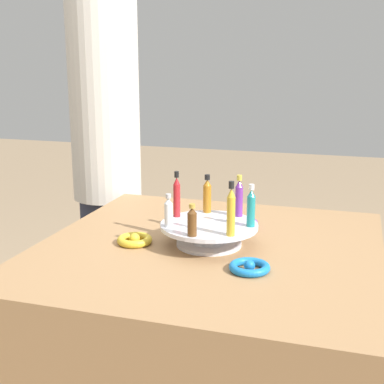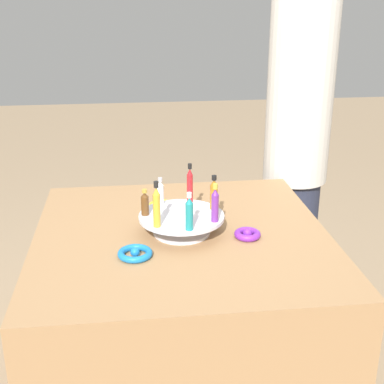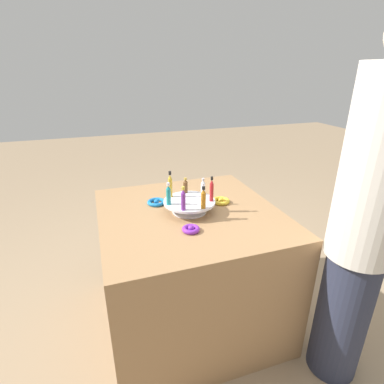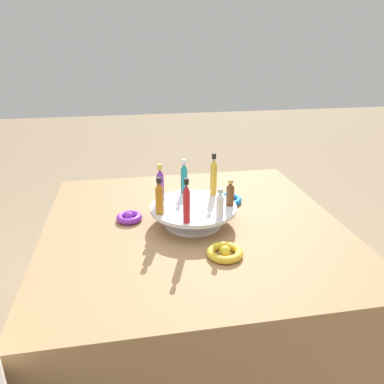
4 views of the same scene
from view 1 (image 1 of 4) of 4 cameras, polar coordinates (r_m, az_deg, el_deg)
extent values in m
cube|color=#9E754C|center=(1.74, 1.72, -17.40)|extent=(0.98, 0.98, 0.75)
cylinder|color=silver|center=(1.57, 1.82, -5.51)|extent=(0.19, 0.19, 0.01)
cylinder|color=silver|center=(1.56, 1.83, -4.58)|extent=(0.10, 0.10, 0.04)
cylinder|color=silver|center=(1.55, 1.84, -3.60)|extent=(0.28, 0.28, 0.01)
cylinder|color=#B21E23|center=(1.61, -1.63, -0.92)|extent=(0.02, 0.02, 0.10)
cone|color=#B21E23|center=(1.59, -1.65, 1.19)|extent=(0.02, 0.02, 0.02)
cylinder|color=black|center=(1.59, -1.65, 1.89)|extent=(0.01, 0.01, 0.02)
cylinder|color=silver|center=(1.51, -2.52, -2.48)|extent=(0.02, 0.02, 0.07)
cone|color=silver|center=(1.50, -2.54, -0.94)|extent=(0.02, 0.02, 0.02)
cylinder|color=#B2B2B7|center=(1.50, -2.54, -0.43)|extent=(0.02, 0.02, 0.01)
cylinder|color=brown|center=(1.44, 0.01, -3.48)|extent=(0.03, 0.03, 0.06)
cone|color=brown|center=(1.43, 0.01, -1.99)|extent=(0.02, 0.02, 0.01)
cylinder|color=#B79338|center=(1.42, 0.01, -1.49)|extent=(0.02, 0.02, 0.01)
cylinder|color=gold|center=(1.44, 4.17, -2.61)|extent=(0.02, 0.02, 0.11)
cone|color=gold|center=(1.42, 4.22, -0.08)|extent=(0.02, 0.02, 0.02)
cylinder|color=black|center=(1.42, 4.23, 0.77)|extent=(0.01, 0.01, 0.02)
cylinder|color=teal|center=(1.53, 6.30, -2.07)|extent=(0.02, 0.02, 0.09)
cone|color=teal|center=(1.51, 6.36, -0.12)|extent=(0.02, 0.02, 0.02)
cylinder|color=silver|center=(1.51, 6.38, 0.53)|extent=(0.02, 0.02, 0.02)
cylinder|color=#702D93|center=(1.62, 5.03, -1.02)|extent=(0.02, 0.02, 0.09)
cone|color=#702D93|center=(1.61, 5.07, 0.90)|extent=(0.02, 0.02, 0.02)
cylinder|color=gold|center=(1.60, 5.08, 1.53)|extent=(0.02, 0.02, 0.02)
cylinder|color=#AD6B19|center=(1.66, 1.63, -0.74)|extent=(0.03, 0.03, 0.09)
cone|color=#AD6B19|center=(1.64, 1.64, 1.01)|extent=(0.02, 0.02, 0.02)
cylinder|color=black|center=(1.64, 1.64, 1.59)|extent=(0.02, 0.02, 0.02)
torus|color=gold|center=(1.59, -6.14, -5.11)|extent=(0.10, 0.10, 0.02)
sphere|color=gold|center=(1.59, -6.14, -4.95)|extent=(0.03, 0.03, 0.03)
torus|color=blue|center=(1.39, 6.15, -7.98)|extent=(0.11, 0.11, 0.02)
sphere|color=blue|center=(1.39, 6.16, -7.82)|extent=(0.03, 0.03, 0.03)
torus|color=purple|center=(1.75, 5.61, -3.29)|extent=(0.09, 0.09, 0.02)
sphere|color=purple|center=(1.75, 5.61, -3.14)|extent=(0.03, 0.03, 0.03)
cylinder|color=#282D42|center=(2.43, -8.62, -8.60)|extent=(0.24, 0.24, 0.71)
cylinder|color=beige|center=(2.25, -9.33, 9.49)|extent=(0.29, 0.29, 0.81)
camera|label=2|loc=(1.78, 63.66, 14.04)|focal=50.00mm
camera|label=3|loc=(2.86, 19.54, 17.34)|focal=28.00mm
camera|label=4|loc=(2.21, -26.05, 13.82)|focal=35.00mm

